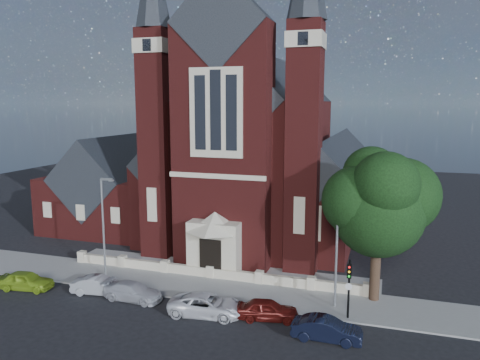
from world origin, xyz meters
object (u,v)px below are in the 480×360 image
Objects in this scene: car_dark_red at (267,310)px; car_navy at (327,329)px; street_lamp_right at (338,243)px; traffic_signal at (349,282)px; church at (265,155)px; car_lime_van at (26,281)px; parish_hall at (114,192)px; car_silver_b at (133,292)px; car_white_suv at (207,305)px; street_lamp_left at (104,222)px; car_silver_a at (99,285)px; street_tree at (380,205)px.

car_navy reaches higher than car_dark_red.
street_lamp_right is 2.02× the size of traffic_signal.
church reaches higher than car_lime_van.
car_silver_b is at bearing -54.26° from parish_hall.
church is 23.94m from car_white_suv.
church reaches higher than traffic_signal.
street_lamp_left is (8.09, -14.00, 0.59)m from parish_hall.
car_dark_red reaches higher than car_silver_a.
church is 20.84m from street_lamp_left.
church is 4.31× the size of street_lamp_left.
car_dark_red is at bearing 68.71° from car_navy.
car_white_suv is 7.98m from car_navy.
street_lamp_left is 11.38m from car_white_suv.
parish_hall is 28.12m from car_dark_red.
street_lamp_left is at bearing 180.00° from street_lamp_right.
car_silver_a is 1.01× the size of car_dark_red.
church is 17.26m from parish_hall.
traffic_signal is at bearing -17.68° from car_navy.
street_tree reaches higher than car_dark_red.
car_white_suv is (-7.97, -3.70, -3.91)m from street_lamp_right.
car_silver_b is at bearing 77.82° from car_white_suv.
car_dark_red is at bearing -142.39° from street_lamp_right.
car_silver_b is (2.89, -0.18, -0.02)m from car_silver_a.
car_silver_a is at bearing -60.91° from parish_hall.
car_navy is at bearing -90.52° from street_lamp_right.
parish_hall is 31.27m from street_tree.
church reaches higher than parish_hall.
street_lamp_left is 1.97× the size of car_navy.
church is 26.69m from car_navy.
car_navy is (-0.95, -3.04, -1.91)m from traffic_signal.
car_silver_a is at bearing -106.85° from church.
car_navy is at bearing -100.61° from car_lime_van.
car_silver_a is (-16.70, -2.88, -3.94)m from street_lamp_right.
street_tree reaches higher than car_lime_van.
traffic_signal is 1.01× the size of car_silver_a.
car_dark_red is at bearing -37.75° from parish_hall.
car_lime_van reaches higher than car_navy.
street_lamp_right is 1.97× the size of car_navy.
car_silver_b is at bearing 83.25° from car_navy.
traffic_signal is at bearing -4.76° from street_lamp_left.
car_silver_a is 0.80× the size of car_white_suv.
church is 23.56m from car_silver_b.
street_tree is 2.63× the size of car_lime_van.
car_lime_van is (-22.41, -3.81, -3.91)m from street_lamp_right.
car_lime_van is (-12.32, -22.75, -7.49)m from church.
church is at bearing -7.43° from car_silver_b.
car_silver_b is at bearing -93.56° from car_lime_van.
car_lime_van is 1.02× the size of car_silver_a.
parish_hall reaches higher than car_silver_b.
traffic_signal is at bearing -93.07° from car_lime_van.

